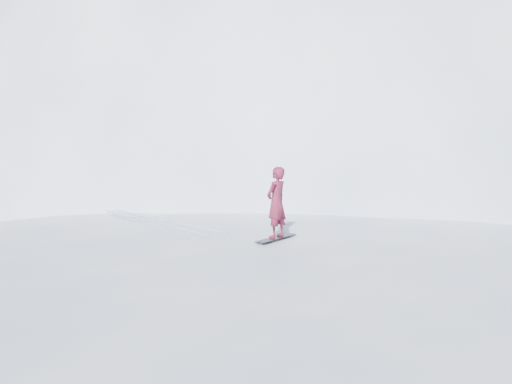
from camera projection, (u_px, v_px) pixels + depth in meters
ground at (237, 347)px, 10.78m from camera, size 400.00×400.00×0.00m
near_ridge at (218, 303)px, 13.85m from camera, size 36.00×28.00×4.80m
summit_peak at (307, 195)px, 44.23m from camera, size 60.00×56.00×56.00m
peak_shoulder at (226, 212)px, 32.96m from camera, size 28.00×24.00×18.00m
wind_bumps at (181, 322)px, 12.30m from camera, size 16.00×14.40×1.00m
snowboard at (276, 238)px, 11.56m from camera, size 1.43×0.75×0.02m
snowboarder at (276, 202)px, 11.47m from camera, size 0.77×0.63×1.80m
board_tracks at (153, 220)px, 14.24m from camera, size 1.91×5.97×0.04m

